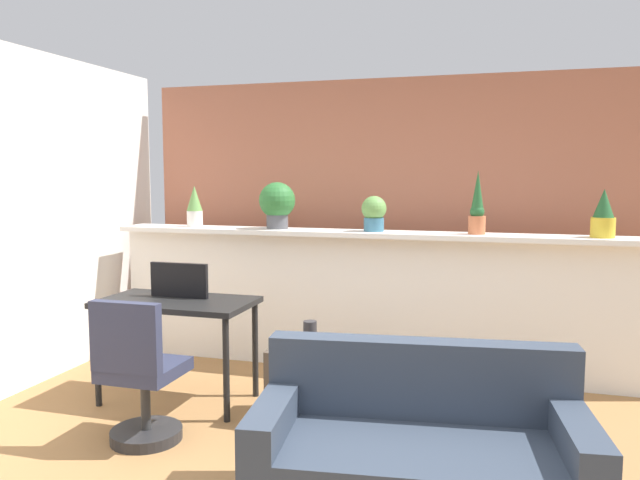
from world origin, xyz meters
The scene contains 14 objects.
divider_wall centered at (0.00, 2.00, 0.57)m, with size 4.57×0.16×1.14m, color white.
plant_shelf centered at (0.00, 1.96, 1.16)m, with size 4.57×0.37×0.04m, color white.
brick_wall_behind centered at (0.00, 2.60, 1.25)m, with size 4.57×0.10×2.50m, color #AD664C.
potted_plant_0 centered at (-1.65, 1.99, 1.36)m, with size 0.14×0.14×0.37m.
potted_plant_1 centered at (-0.86, 1.99, 1.40)m, with size 0.31×0.31×0.40m.
potted_plant_2 centered at (-0.01, 1.98, 1.33)m, with size 0.21×0.21×0.29m.
potted_plant_3 centered at (0.81, 1.97, 1.38)m, with size 0.13×0.13×0.50m.
potted_plant_4 centered at (1.72, 1.97, 1.34)m, with size 0.17×0.17×0.36m.
desk centered at (-1.23, 0.90, 0.67)m, with size 1.10×0.60×0.75m.
tv_monitor centered at (-1.25, 0.98, 0.88)m, with size 0.45×0.04×0.25m, color black.
office_chair centered at (-1.08, 0.18, 0.39)m, with size 0.44×0.45×0.91m.
side_cube_shelf centered at (-0.25, 0.82, 0.25)m, with size 0.40×0.41×0.50m.
vase_on_shelf centered at (-0.20, 0.83, 0.59)m, with size 0.09×0.09×0.18m, color #2D2D33.
couch centered at (0.65, -0.14, 0.28)m, with size 1.64×0.95×0.80m.
Camera 1 is at (1.01, -2.99, 1.64)m, focal length 34.70 mm.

